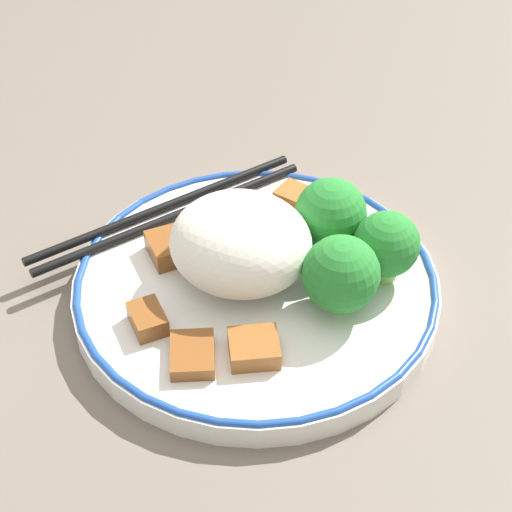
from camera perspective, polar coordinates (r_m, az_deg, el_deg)
The scene contains 14 objects.
ground_plane at distance 0.54m, azimuth 0.00°, elevation -2.83°, with size 3.00×3.00×0.00m, color #665B51.
plate at distance 0.54m, azimuth 0.00°, elevation -2.08°, with size 0.23×0.23×0.02m.
rice_mound at distance 0.51m, azimuth -1.04°, elevation 0.85°, with size 0.09×0.08×0.06m.
broccoli_back_left at distance 0.50m, azimuth 5.68°, elevation -1.23°, with size 0.05×0.05×0.05m.
broccoli_back_center at distance 0.52m, azimuth 8.69°, elevation 0.72°, with size 0.04×0.04×0.05m.
broccoli_back_right at distance 0.54m, azimuth 4.99°, elevation 2.74°, with size 0.05×0.05×0.05m.
meat_near_front at distance 0.57m, azimuth 0.19°, elevation 2.48°, with size 0.03×0.03×0.01m.
meat_near_left at distance 0.50m, azimuth -7.24°, elevation -4.19°, with size 0.03×0.03×0.01m.
meat_near_right at distance 0.48m, azimuth -4.26°, elevation -6.57°, with size 0.03×0.04×0.01m.
meat_near_back at distance 0.55m, azimuth -2.11°, elevation 1.26°, with size 0.03×0.03×0.01m.
meat_on_rice_edge at distance 0.58m, azimuth 2.75°, elevation 3.84°, with size 0.03×0.03×0.01m.
meat_mid_left at distance 0.55m, azimuth -5.81°, elevation 0.56°, with size 0.04×0.04×0.01m.
meat_mid_right at distance 0.48m, azimuth -0.13°, elevation -6.16°, with size 0.03×0.03×0.01m.
chopsticks at distance 0.58m, azimuth -5.91°, elevation 2.93°, with size 0.16×0.15×0.01m.
Camera 1 is at (0.07, -0.38, 0.38)m, focal length 60.00 mm.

